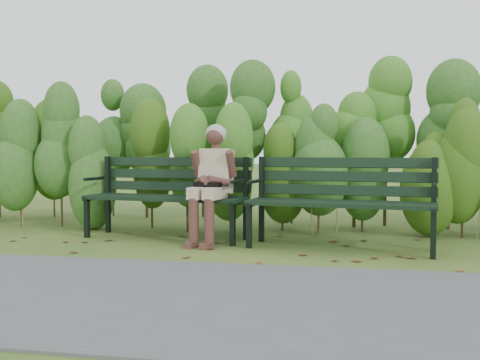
# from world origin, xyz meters

# --- Properties ---
(ground) EXTENTS (80.00, 80.00, 0.00)m
(ground) POSITION_xyz_m (0.00, 0.00, 0.00)
(ground) COLOR #294C1C
(footpath) EXTENTS (60.00, 2.50, 0.01)m
(footpath) POSITION_xyz_m (0.00, -2.20, 0.01)
(footpath) COLOR #474749
(footpath) RESTS_ON ground
(hedge_band) EXTENTS (11.04, 1.67, 2.42)m
(hedge_band) POSITION_xyz_m (0.00, 1.86, 1.26)
(hedge_band) COLOR #47381E
(hedge_band) RESTS_ON ground
(leaf_litter) EXTENTS (5.60, 2.15, 0.01)m
(leaf_litter) POSITION_xyz_m (0.04, -0.15, 0.00)
(leaf_litter) COLOR brown
(leaf_litter) RESTS_ON ground
(bench_left) EXTENTS (2.11, 0.93, 1.02)m
(bench_left) POSITION_xyz_m (-0.96, 0.60, 0.60)
(bench_left) COLOR black
(bench_left) RESTS_ON ground
(bench_right) EXTENTS (2.13, 0.94, 1.03)m
(bench_right) POSITION_xyz_m (1.19, 0.23, 0.60)
(bench_right) COLOR black
(bench_right) RESTS_ON ground
(seated_woman) EXTENTS (0.57, 0.83, 1.42)m
(seated_woman) POSITION_xyz_m (-0.33, 0.30, 0.81)
(seated_woman) COLOR #C4AC8F
(seated_woman) RESTS_ON ground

